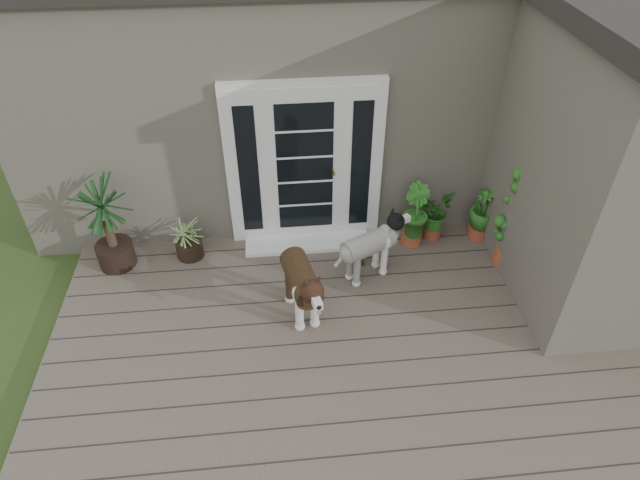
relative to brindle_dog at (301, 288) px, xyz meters
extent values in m
cube|color=#6B5B4C|center=(0.36, -0.77, -0.46)|extent=(6.20, 4.60, 0.12)
cube|color=#665E54|center=(0.36, 3.48, 1.03)|extent=(7.40, 4.00, 3.10)
cube|color=#665E54|center=(3.26, 0.33, 1.03)|extent=(1.60, 2.40, 3.10)
cube|color=white|center=(0.16, 1.43, 0.68)|extent=(1.90, 0.14, 2.15)
cube|color=white|center=(0.16, 1.23, -0.37)|extent=(1.60, 0.40, 0.05)
imported|color=#24621C|center=(1.82, 1.23, -0.11)|extent=(0.64, 0.64, 0.58)
imported|color=#1C5518|center=(1.51, 1.12, -0.08)|extent=(0.49, 0.49, 0.64)
imported|color=#195A1B|center=(2.43, 1.17, -0.08)|extent=(0.46, 0.46, 0.64)
camera|label=1|loc=(-0.23, -4.28, 4.13)|focal=30.67mm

